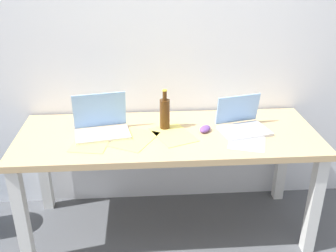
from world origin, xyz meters
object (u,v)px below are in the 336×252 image
(laptop_left, at_px, (101,125))
(desk, at_px, (168,146))
(beer_bottle, at_px, (165,113))
(computer_mouse, at_px, (205,129))
(laptop_right, at_px, (242,123))

(laptop_left, bearing_deg, desk, -4.28)
(desk, xyz_separation_m, laptop_left, (-0.41, 0.03, 0.15))
(beer_bottle, bearing_deg, computer_mouse, -14.41)
(beer_bottle, xyz_separation_m, computer_mouse, (0.25, -0.06, -0.09))
(laptop_left, height_order, beer_bottle, beer_bottle)
(desk, relative_size, laptop_left, 5.18)
(laptop_right, relative_size, beer_bottle, 1.30)
(laptop_left, bearing_deg, laptop_right, -0.74)
(laptop_right, bearing_deg, computer_mouse, -178.20)
(desk, relative_size, computer_mouse, 18.85)
(computer_mouse, bearing_deg, laptop_right, 35.08)
(desk, bearing_deg, laptop_left, 175.72)
(laptop_left, distance_m, laptop_right, 0.89)
(desk, relative_size, laptop_right, 5.55)
(computer_mouse, bearing_deg, beer_bottle, -161.13)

